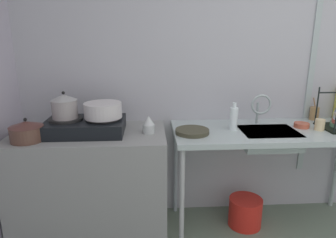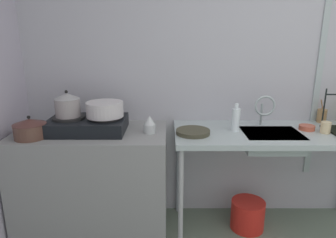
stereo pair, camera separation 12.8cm
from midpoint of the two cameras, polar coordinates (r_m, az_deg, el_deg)
The scene contains 17 objects.
wall_back at distance 2.84m, azimuth 24.72°, elevation 7.78°, with size 5.44×0.10×2.52m, color #AFB0B8.
wall_metal_strip at distance 2.84m, azimuth 27.91°, elevation 9.97°, with size 0.05×0.01×2.02m, color #A2B1B1.
counter_concrete at distance 2.54m, azimuth -12.54°, elevation -11.62°, with size 1.16×0.62×0.86m, color gray.
counter_sink at distance 2.51m, azimuth 21.02°, elevation -3.53°, with size 1.58×0.62×0.86m.
stove at distance 2.37m, azimuth -13.69°, elevation -1.02°, with size 0.58×0.39×0.12m.
pot_on_left_burner at distance 2.36m, azimuth -17.20°, elevation 2.56°, with size 0.19×0.19×0.20m.
pot_on_right_burner at distance 2.31m, azimuth -10.51°, elevation 1.81°, with size 0.28×0.28×0.11m.
pot_beside_stove at distance 2.34m, azimuth -23.41°, elevation -1.68°, with size 0.23×0.23×0.17m.
percolator at distance 2.27m, azimuth -2.09°, elevation -1.06°, with size 0.09×0.09×0.13m.
sink_basin at distance 2.45m, azimuth 20.14°, elevation -3.80°, with size 0.43×0.35×0.12m, color #A2B1B1.
faucet at distance 2.51m, azimuth 18.97°, elevation 2.17°, with size 0.16×0.09×0.26m.
frying_pan at distance 2.27m, azimuth 6.16°, elevation -2.43°, with size 0.25×0.25×0.03m, color #3C3A29.
cup_by_rack at distance 2.59m, azimuth 28.70°, elevation -1.39°, with size 0.07×0.07×0.09m, color beige.
small_bowl_on_drainboard at distance 2.61m, azimuth 25.84°, elevation -1.45°, with size 0.12×0.12×0.04m, color #BA553D.
bottle_by_sink at distance 2.37m, azimuth 14.01°, elevation -0.07°, with size 0.06×0.06×0.22m.
utensil_jar at distance 2.89m, azimuth 28.00°, elevation 0.57°, with size 0.08×0.08×0.20m.
bucket_on_floor at distance 2.75m, azimuth 15.96°, elevation -16.98°, with size 0.28×0.28×0.25m, color red.
Camera 2 is at (-1.12, -0.69, 1.57)m, focal length 32.26 mm.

